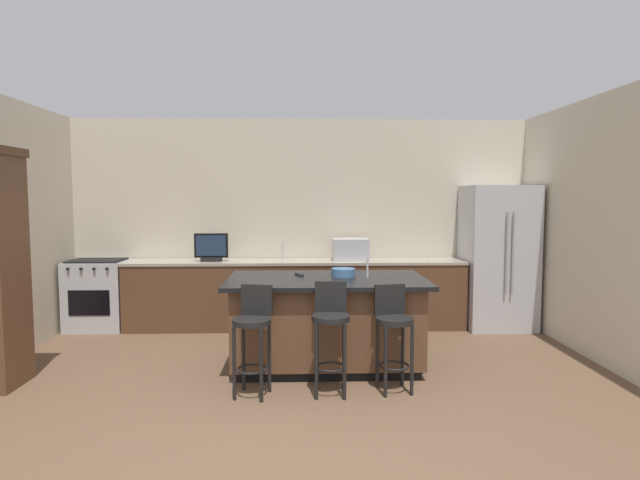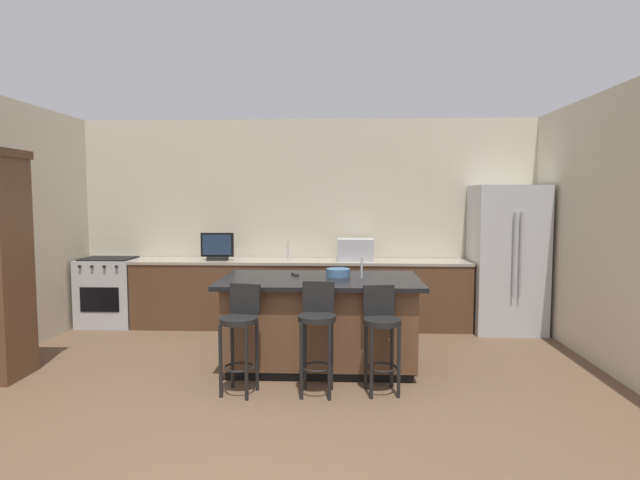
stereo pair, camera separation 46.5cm
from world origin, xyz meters
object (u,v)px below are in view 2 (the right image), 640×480
Objects in this scene: microwave at (355,250)px; tv_monitor at (217,248)px; fruit_bowl at (338,273)px; refrigerator at (507,259)px; range_oven at (109,292)px; tv_remote at (295,274)px; bar_stool_right at (381,330)px; bar_stool_center at (317,327)px; kitchen_island at (321,321)px; bar_stool_left at (240,329)px.

tv_monitor reaches higher than microwave.
refrigerator is at bearing 33.97° from fruit_bowl.
tv_remote is (2.71, -1.48, 0.47)m from range_oven.
microwave is 2.82× the size of tv_remote.
fruit_bowl reaches higher than bar_stool_right.
range_oven is at bearing 179.19° from refrigerator.
microwave is 0.48× the size of bar_stool_center.
fruit_bowl is at bearing -26.21° from range_oven.
bar_stool_right is at bearing -63.99° from fruit_bowl.
tv_monitor is 0.46× the size of bar_stool_right.
tv_remote is at bearing 124.69° from bar_stool_right.
bar_stool_right is at bearing -33.62° from range_oven.
bar_stool_center is 4.01× the size of fruit_bowl.
kitchen_island is 0.58m from tv_remote.
bar_stool_left is (-0.69, -0.77, 0.11)m from kitchen_island.
tv_monitor is 2.84m from bar_stool_center.
tv_monitor is at bearing 122.23° from bar_stool_right.
fruit_bowl is (3.17, -1.56, 0.51)m from range_oven.
bar_stool_right is (0.18, -2.38, -0.49)m from microwave.
refrigerator is 1.96× the size of bar_stool_left.
bar_stool_right is (3.57, -2.37, 0.11)m from range_oven.
tv_monitor is 1.77× the size of fruit_bowl.
bar_stool_right is 5.66× the size of tv_remote.
refrigerator reaches higher than bar_stool_left.
bar_stool_left reaches higher than bar_stool_right.
tv_monitor is at bearing 137.42° from fruit_bowl.
kitchen_island is at bearing 120.35° from bar_stool_right.
bar_stool_right is at bearing 8.78° from bar_stool_center.
microwave reaches higher than fruit_bowl.
bar_stool_left is 0.69m from bar_stool_center.
bar_stool_left is 3.91× the size of fruit_bowl.
fruit_bowl is at bearing -42.58° from tv_monitor.
microwave is 1.86m from tv_monitor.
microwave is 1.92× the size of fruit_bowl.
range_oven is 0.96× the size of bar_stool_left.
microwave is 1.63m from tv_remote.
bar_stool_right is (0.58, 0.06, -0.03)m from bar_stool_center.
refrigerator is 2.66m from fruit_bowl.
refrigerator reaches higher than bar_stool_center.
tv_remote is at bearing -50.35° from tv_monitor.
range_oven reaches higher than kitchen_island.
bar_stool_left is (0.78, -2.39, -0.50)m from tv_monitor.
fruit_bowl is at bearing 106.94° from bar_stool_right.
bar_stool_center is (0.00, -0.76, 0.13)m from kitchen_island.
refrigerator is at bearing 42.70° from bar_stool_right.
microwave reaches higher than bar_stool_right.
kitchen_island is 3.43m from range_oven.
refrigerator is 2.05× the size of range_oven.
bar_stool_center is (2.99, -2.43, 0.14)m from range_oven.
tv_remote is (-0.68, -1.48, -0.12)m from microwave.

